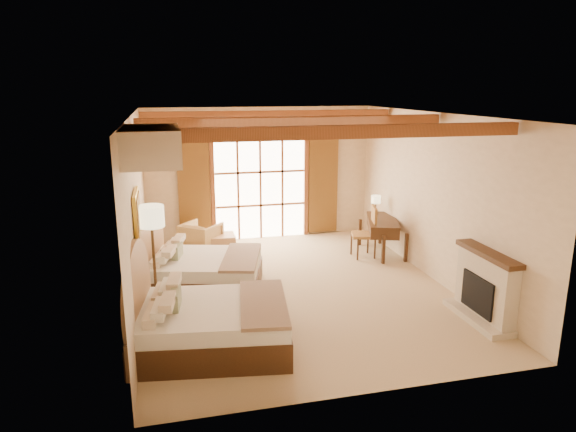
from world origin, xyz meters
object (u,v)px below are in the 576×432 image
object	(u,v)px
bed_near	(201,321)
armchair	(201,238)
bed_far	(196,269)
desk	(382,235)
nightstand	(158,314)

from	to	relation	value
bed_near	armchair	size ratio (longest dim) A/B	3.04
bed_far	desk	bearing A→B (deg)	30.82
nightstand	desk	xyz separation A→B (m)	(4.91, 2.74, 0.16)
bed_far	nightstand	xyz separation A→B (m)	(-0.68, -1.53, -0.14)
bed_far	bed_near	bearing A→B (deg)	-76.99
nightstand	desk	bearing A→B (deg)	39.90
bed_far	armchair	world-z (taller)	bed_far
nightstand	bed_far	bearing A→B (deg)	76.77
bed_near	desk	size ratio (longest dim) A/B	1.50
nightstand	desk	world-z (taller)	desk
desk	nightstand	bearing A→B (deg)	-131.87
armchair	desk	bearing A→B (deg)	-154.62
armchair	bed_far	bearing A→B (deg)	121.88
bed_near	nightstand	world-z (taller)	bed_near
bed_near	desk	world-z (taller)	bed_near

